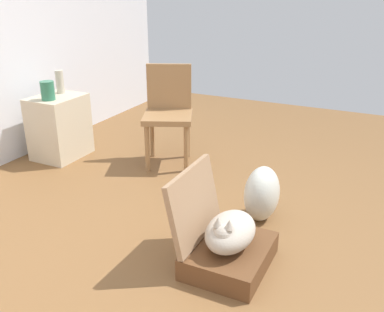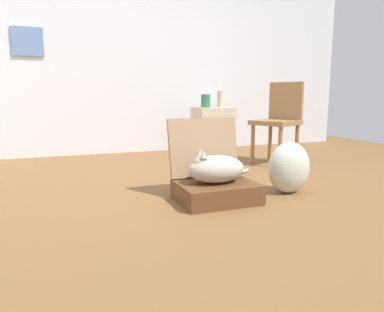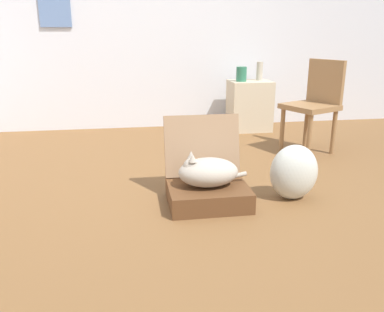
% 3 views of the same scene
% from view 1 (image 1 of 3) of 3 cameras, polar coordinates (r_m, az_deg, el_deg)
% --- Properties ---
extents(ground_plane, '(7.68, 7.68, 0.00)m').
position_cam_1_polar(ground_plane, '(2.86, -0.83, -12.49)').
color(ground_plane, brown).
rests_on(ground_plane, ground).
extents(suitcase_base, '(0.56, 0.45, 0.14)m').
position_cam_1_polar(suitcase_base, '(2.72, 4.94, -12.87)').
color(suitcase_base, brown).
rests_on(suitcase_base, ground).
extents(suitcase_lid, '(0.56, 0.13, 0.45)m').
position_cam_1_polar(suitcase_lid, '(2.64, 0.30, -6.36)').
color(suitcase_lid, '#9B7756').
rests_on(suitcase_lid, suitcase_base).
extents(cat, '(0.50, 0.28, 0.25)m').
position_cam_1_polar(cat, '(2.62, 4.99, -9.84)').
color(cat, '#B2A899').
rests_on(cat, suitcase_base).
extents(plastic_bag_white, '(0.35, 0.24, 0.41)m').
position_cam_1_polar(plastic_bag_white, '(3.17, 9.14, -4.89)').
color(plastic_bag_white, silver).
rests_on(plastic_bag_white, ground).
extents(side_table, '(0.50, 0.41, 0.60)m').
position_cam_1_polar(side_table, '(4.42, -16.99, 3.68)').
color(side_table, beige).
rests_on(side_table, ground).
extents(vase_tall, '(0.12, 0.12, 0.17)m').
position_cam_1_polar(vase_tall, '(4.21, -18.41, 8.14)').
color(vase_tall, '#2D7051').
rests_on(vase_tall, side_table).
extents(vase_short, '(0.08, 0.08, 0.22)m').
position_cam_1_polar(vase_short, '(4.43, -16.95, 9.29)').
color(vase_short, '#B7AD99').
rests_on(vase_short, side_table).
extents(chair, '(0.58, 0.58, 0.91)m').
position_cam_1_polar(chair, '(4.05, -3.12, 5.99)').
color(chair, olive).
rests_on(chair, ground).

